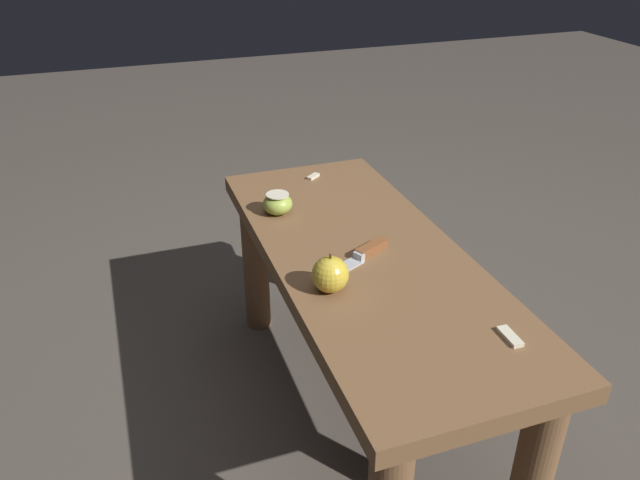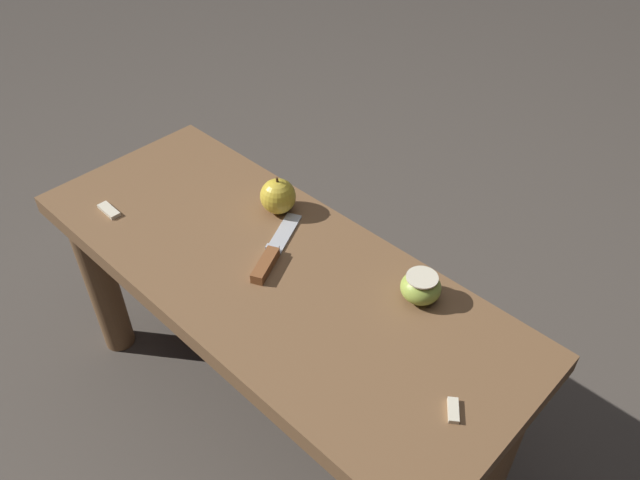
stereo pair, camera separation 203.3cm
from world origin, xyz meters
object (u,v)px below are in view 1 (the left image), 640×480
(apple_whole, at_px, (330,274))
(apple_cut, at_px, (278,203))
(knife, at_px, (363,255))
(wooden_bench, at_px, (365,293))

(apple_whole, distance_m, apple_cut, 0.36)
(knife, bearing_deg, wooden_bench, -158.03)
(apple_cut, bearing_deg, apple_whole, -179.41)
(knife, xyz_separation_m, apple_whole, (-0.09, 0.11, 0.03))
(wooden_bench, xyz_separation_m, apple_whole, (-0.11, 0.13, 0.14))
(wooden_bench, xyz_separation_m, apple_cut, (0.25, 0.13, 0.13))
(knife, height_order, apple_whole, apple_whole)
(apple_whole, xyz_separation_m, apple_cut, (0.36, 0.00, -0.01))
(knife, distance_m, apple_whole, 0.15)
(wooden_bench, relative_size, knife, 5.20)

